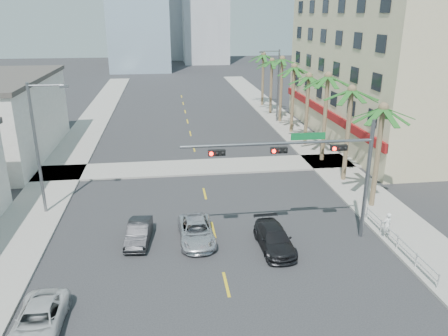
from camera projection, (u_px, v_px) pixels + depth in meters
name	position (u px, v px, depth m)	size (l,w,h in m)	color
sidewalk_right	(335.00, 169.00, 38.70)	(4.00, 120.00, 0.15)	gray
sidewalk_left	(54.00, 182.00, 35.68)	(4.00, 120.00, 0.15)	gray
sidewalk_cross	(199.00, 167.00, 39.06)	(80.00, 4.00, 0.15)	gray
building_right	(396.00, 68.00, 46.82)	(15.25, 28.00, 15.00)	beige
traffic_signal_mast	(317.00, 161.00, 25.00)	(11.12, 0.54, 7.20)	slate
palm_tree_0	(383.00, 109.00, 28.84)	(4.80, 4.80, 7.80)	brown
palm_tree_1	(352.00, 91.00, 33.58)	(4.80, 4.80, 8.16)	brown
palm_tree_2	(328.00, 77.00, 38.32)	(4.80, 4.80, 8.52)	brown
palm_tree_3	(309.00, 77.00, 43.41)	(4.80, 4.80, 7.80)	brown
palm_tree_4	(294.00, 68.00, 48.15)	(4.80, 4.80, 8.16)	brown
palm_tree_5	(282.00, 60.00, 52.89)	(4.80, 4.80, 8.52)	brown
palm_tree_6	(272.00, 61.00, 57.98)	(4.80, 4.80, 7.80)	brown
palm_tree_7	(264.00, 55.00, 62.72)	(4.80, 4.80, 8.16)	brown
streetlight_left	(39.00, 143.00, 28.54)	(2.55, 0.25, 9.00)	slate
streetlight_right	(277.00, 82.00, 53.73)	(2.55, 0.25, 9.00)	slate
guardrail	(398.00, 240.00, 25.21)	(0.08, 8.08, 1.00)	silver
car_parked_far	(38.00, 321.00, 18.72)	(1.97, 4.28, 1.19)	silver
car_lane_left	(139.00, 233.00, 26.25)	(1.29, 3.71, 1.22)	black
car_lane_center	(196.00, 231.00, 26.37)	(2.06, 4.46, 1.24)	silver
car_lane_right	(274.00, 239.00, 25.49)	(1.79, 4.40, 1.28)	black
pedestrian	(387.00, 225.00, 26.39)	(0.59, 0.39, 1.61)	white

